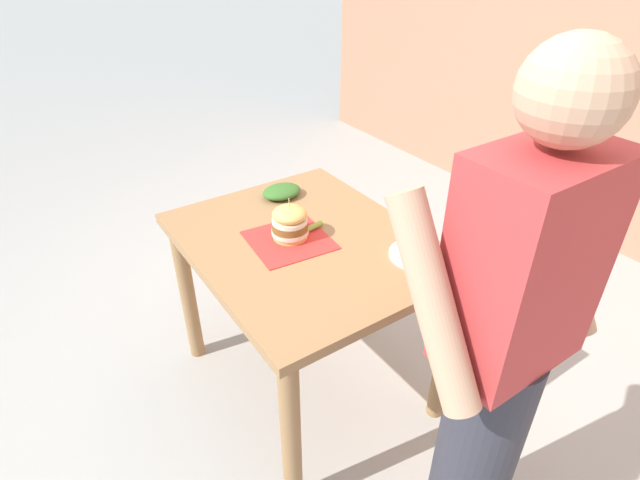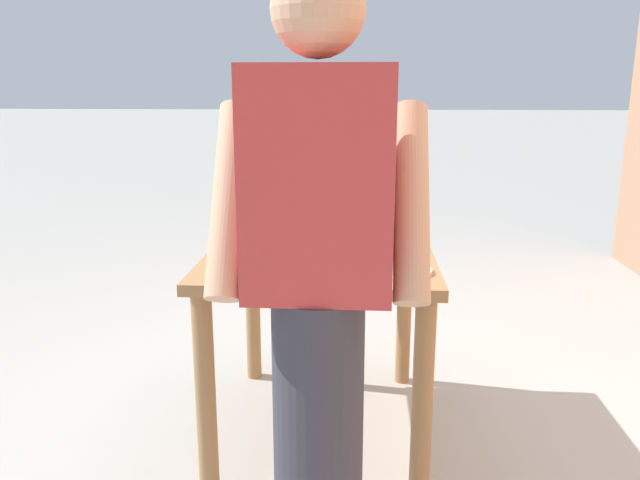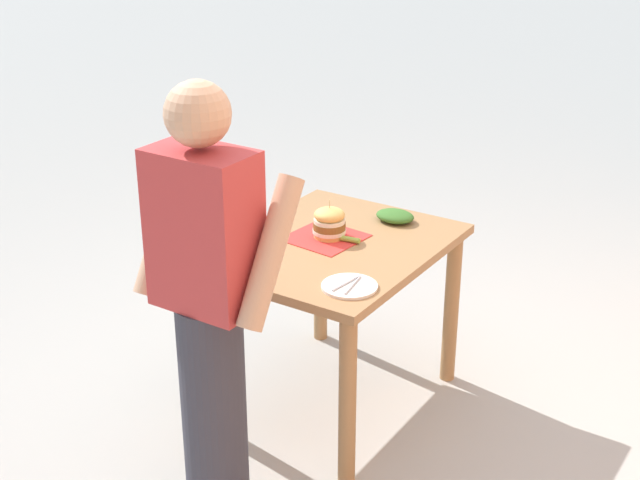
{
  "view_description": "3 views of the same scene",
  "coord_description": "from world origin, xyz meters",
  "px_view_note": "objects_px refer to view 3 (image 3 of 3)",
  "views": [
    {
      "loc": [
        0.88,
        1.4,
        1.85
      ],
      "look_at": [
        0.0,
        0.1,
        0.85
      ],
      "focal_mm": 28.0,
      "sensor_mm": 36.0,
      "label": 1
    },
    {
      "loc": [
        -0.15,
        2.38,
        1.41
      ],
      "look_at": [
        0.0,
        0.1,
        0.85
      ],
      "focal_mm": 35.0,
      "sensor_mm": 36.0,
      "label": 2
    },
    {
      "loc": [
        -1.88,
        2.98,
        2.33
      ],
      "look_at": [
        0.0,
        0.1,
        0.85
      ],
      "focal_mm": 50.0,
      "sensor_mm": 36.0,
      "label": 3
    }
  ],
  "objects_px": {
    "side_plate_with_forks": "(349,286)",
    "side_salad": "(395,216)",
    "diner_across_table": "(209,308)",
    "patio_table": "(332,272)",
    "sandwich": "(329,222)",
    "pickle_spear": "(349,239)"
  },
  "relations": [
    {
      "from": "sandwich",
      "to": "diner_across_table",
      "type": "distance_m",
      "value": 0.93
    },
    {
      "from": "patio_table",
      "to": "side_salad",
      "type": "height_order",
      "value": "side_salad"
    },
    {
      "from": "diner_across_table",
      "to": "side_salad",
      "type": "bearing_deg",
      "value": -92.62
    },
    {
      "from": "sandwich",
      "to": "pickle_spear",
      "type": "xyz_separation_m",
      "value": [
        -0.1,
        0.0,
        -0.05
      ]
    },
    {
      "from": "patio_table",
      "to": "side_salad",
      "type": "relative_size",
      "value": 5.87
    },
    {
      "from": "patio_table",
      "to": "side_plate_with_forks",
      "type": "bearing_deg",
      "value": 130.86
    },
    {
      "from": "pickle_spear",
      "to": "diner_across_table",
      "type": "distance_m",
      "value": 0.93
    },
    {
      "from": "pickle_spear",
      "to": "side_plate_with_forks",
      "type": "distance_m",
      "value": 0.44
    },
    {
      "from": "diner_across_table",
      "to": "patio_table",
      "type": "bearing_deg",
      "value": -86.88
    },
    {
      "from": "patio_table",
      "to": "diner_across_table",
      "type": "bearing_deg",
      "value": 93.12
    },
    {
      "from": "side_plate_with_forks",
      "to": "sandwich",
      "type": "bearing_deg",
      "value": -48.54
    },
    {
      "from": "patio_table",
      "to": "diner_across_table",
      "type": "xyz_separation_m",
      "value": [
        -0.05,
        0.88,
        0.22
      ]
    },
    {
      "from": "pickle_spear",
      "to": "diner_across_table",
      "type": "height_order",
      "value": "diner_across_table"
    },
    {
      "from": "side_plate_with_forks",
      "to": "side_salad",
      "type": "bearing_deg",
      "value": -75.41
    },
    {
      "from": "sandwich",
      "to": "diner_across_table",
      "type": "bearing_deg",
      "value": 95.71
    },
    {
      "from": "patio_table",
      "to": "sandwich",
      "type": "distance_m",
      "value": 0.22
    },
    {
      "from": "sandwich",
      "to": "pickle_spear",
      "type": "bearing_deg",
      "value": 178.51
    },
    {
      "from": "sandwich",
      "to": "side_salad",
      "type": "relative_size",
      "value": 0.95
    },
    {
      "from": "diner_across_table",
      "to": "sandwich",
      "type": "bearing_deg",
      "value": -84.29
    },
    {
      "from": "patio_table",
      "to": "side_plate_with_forks",
      "type": "xyz_separation_m",
      "value": [
        -0.29,
        0.33,
        0.14
      ]
    },
    {
      "from": "side_plate_with_forks",
      "to": "patio_table",
      "type": "bearing_deg",
      "value": -49.14
    },
    {
      "from": "side_salad",
      "to": "pickle_spear",
      "type": "bearing_deg",
      "value": 81.96
    }
  ]
}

